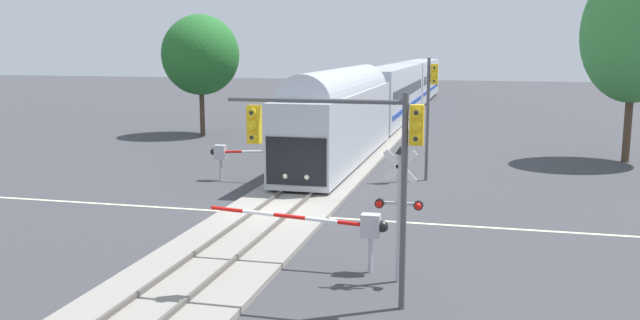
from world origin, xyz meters
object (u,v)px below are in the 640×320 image
at_px(crossing_gate_far, 235,153).
at_px(traffic_signal_near_right, 352,145).
at_px(commuter_train, 393,91).
at_px(maple_right_background, 635,33).
at_px(crossing_gate_near, 351,225).
at_px(pine_left_background, 201,55).
at_px(traffic_signal_far_side, 431,99).
at_px(crossing_signal_mast, 399,200).

distance_m(crossing_gate_far, traffic_signal_near_right, 17.42).
bearing_deg(commuter_train, maple_right_background, -48.21).
bearing_deg(crossing_gate_far, maple_right_background, 28.11).
xyz_separation_m(commuter_train, crossing_gate_near, (4.25, -40.97, -1.31)).
xyz_separation_m(pine_left_background, maple_right_background, (29.02, -5.33, 1.38)).
bearing_deg(crossing_gate_near, crossing_gate_far, 124.52).
height_order(commuter_train, maple_right_background, maple_right_background).
height_order(crossing_gate_far, pine_left_background, pine_left_background).
relative_size(crossing_gate_far, traffic_signal_far_side, 1.04).
bearing_deg(crossing_gate_far, crossing_gate_near, -55.48).
height_order(pine_left_background, maple_right_background, maple_right_background).
bearing_deg(crossing_gate_near, crossing_signal_mast, -23.17).
distance_m(traffic_signal_far_side, maple_right_background, 14.03).
bearing_deg(pine_left_background, maple_right_background, -10.41).
distance_m(crossing_signal_mast, traffic_signal_far_side, 15.29).
bearing_deg(traffic_signal_near_right, crossing_gate_far, 120.97).
distance_m(traffic_signal_near_right, pine_left_background, 35.60).
xyz_separation_m(commuter_train, maple_right_background, (16.14, -18.06, 4.70)).
height_order(crossing_signal_mast, pine_left_background, pine_left_background).
bearing_deg(commuter_train, traffic_signal_near_right, -83.76).
bearing_deg(crossing_signal_mast, crossing_gate_far, 127.65).
distance_m(crossing_gate_near, crossing_gate_far, 14.70).
distance_m(crossing_gate_near, crossing_signal_mast, 1.93).
bearing_deg(crossing_gate_near, commuter_train, 95.93).
distance_m(commuter_train, crossing_signal_mast, 42.01).
bearing_deg(crossing_gate_far, pine_left_background, 118.63).
relative_size(commuter_train, traffic_signal_far_side, 11.10).
height_order(crossing_gate_near, crossing_signal_mast, crossing_signal_mast).
bearing_deg(crossing_gate_far, traffic_signal_far_side, 14.48).
relative_size(crossing_gate_far, maple_right_background, 0.56).
relative_size(commuter_train, crossing_signal_mast, 17.20).
bearing_deg(crossing_gate_far, commuter_train, 81.96).
relative_size(crossing_gate_near, crossing_signal_mast, 1.42).
bearing_deg(crossing_signal_mast, traffic_signal_near_right, -116.60).
xyz_separation_m(commuter_train, traffic_signal_near_right, (4.77, -43.60, 1.51)).
distance_m(crossing_gate_near, traffic_signal_near_right, 3.89).
xyz_separation_m(crossing_signal_mast, traffic_signal_near_right, (-0.99, -1.98, 1.82)).
relative_size(crossing_gate_near, maple_right_background, 0.49).
bearing_deg(crossing_gate_near, traffic_signal_far_side, 85.58).
bearing_deg(pine_left_background, commuter_train, 44.67).
height_order(commuter_train, pine_left_background, pine_left_background).
height_order(crossing_signal_mast, traffic_signal_far_side, traffic_signal_far_side).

